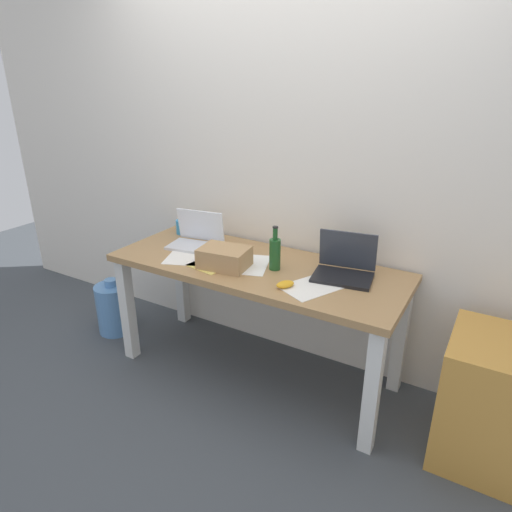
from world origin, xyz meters
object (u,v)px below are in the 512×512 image
object	(u,v)px
computer_mouse	(285,284)
laptop_right	(344,268)
beer_bottle	(275,253)
water_cooler_jug	(114,308)
desk	(256,281)
cardboard_box	(224,258)
filing_cabinet	(487,400)
laptop_left	(196,239)
coffee_mug	(182,227)

from	to	relation	value
computer_mouse	laptop_right	bearing A→B (deg)	84.09
beer_bottle	water_cooler_jug	bearing A→B (deg)	-175.77
desk	cardboard_box	world-z (taller)	cardboard_box
cardboard_box	filing_cabinet	distance (m)	1.49
desk	laptop_right	world-z (taller)	laptop_right
laptop_left	coffee_mug	xyz separation A→B (m)	(-0.23, 0.15, -0.00)
water_cooler_jug	beer_bottle	bearing A→B (deg)	4.23
desk	water_cooler_jug	bearing A→B (deg)	-174.93
laptop_right	filing_cabinet	distance (m)	0.92
laptop_left	coffee_mug	bearing A→B (deg)	148.03
computer_mouse	water_cooler_jug	world-z (taller)	computer_mouse
desk	computer_mouse	xyz separation A→B (m)	(0.28, -0.19, 0.12)
laptop_left	water_cooler_jug	distance (m)	0.91
desk	coffee_mug	xyz separation A→B (m)	(-0.70, 0.21, 0.15)
desk	laptop_left	world-z (taller)	laptop_left
desk	cardboard_box	bearing A→B (deg)	-137.13
laptop_right	computer_mouse	world-z (taller)	laptop_right
laptop_left	computer_mouse	world-z (taller)	laptop_left
laptop_right	cardboard_box	bearing A→B (deg)	-160.65
laptop_left	beer_bottle	bearing A→B (deg)	-6.43
computer_mouse	coffee_mug	distance (m)	1.06
desk	laptop_right	size ratio (longest dim) A/B	4.98
desk	computer_mouse	distance (m)	0.36
water_cooler_jug	laptop_left	bearing A→B (deg)	13.65
coffee_mug	cardboard_box	bearing A→B (deg)	-29.98
cardboard_box	beer_bottle	bearing A→B (deg)	24.21
beer_bottle	computer_mouse	world-z (taller)	beer_bottle
laptop_right	water_cooler_jug	size ratio (longest dim) A/B	0.84
desk	laptop_left	size ratio (longest dim) A/B	4.93
laptop_left	water_cooler_jug	size ratio (longest dim) A/B	0.85
computer_mouse	cardboard_box	world-z (taller)	cardboard_box
filing_cabinet	laptop_left	bearing A→B (deg)	177.22
desk	laptop_right	distance (m)	0.52
computer_mouse	cardboard_box	size ratio (longest dim) A/B	0.37
beer_bottle	laptop_right	bearing A→B (deg)	15.73
desk	laptop_left	xyz separation A→B (m)	(-0.47, 0.06, 0.15)
beer_bottle	computer_mouse	xyz separation A→B (m)	(0.16, -0.18, -0.08)
desk	coffee_mug	size ratio (longest dim) A/B	18.03
coffee_mug	filing_cabinet	distance (m)	2.04
filing_cabinet	computer_mouse	bearing A→B (deg)	-170.80
coffee_mug	filing_cabinet	bearing A→B (deg)	-6.65
laptop_left	beer_bottle	size ratio (longest dim) A/B	1.39
laptop_right	cardboard_box	size ratio (longest dim) A/B	1.28
desk	coffee_mug	world-z (taller)	coffee_mug
laptop_left	filing_cabinet	distance (m)	1.81
desk	laptop_left	bearing A→B (deg)	172.76
water_cooler_jug	filing_cabinet	world-z (taller)	filing_cabinet
computer_mouse	filing_cabinet	size ratio (longest dim) A/B	0.16
beer_bottle	cardboard_box	bearing A→B (deg)	-155.79
desk	water_cooler_jug	size ratio (longest dim) A/B	4.17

